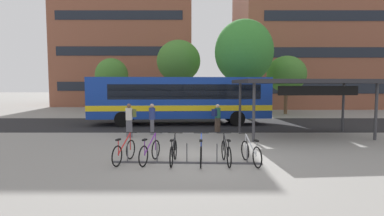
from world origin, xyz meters
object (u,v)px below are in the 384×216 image
Objects in this scene: commuter_olive_pack_2 at (130,118)px; street_tree_0 at (179,61)px; parked_bicycle_red_0 at (124,152)px; commuter_navy_pack_0 at (217,116)px; parked_bicycle_black_4 at (226,153)px; street_tree_2 at (112,75)px; parked_bicycle_blue_3 at (201,153)px; street_tree_1 at (287,74)px; city_bus at (179,98)px; parked_bicycle_silver_5 at (251,153)px; commuter_teal_pack_1 at (152,117)px; street_tree_3 at (244,52)px; parked_bicycle_black_2 at (174,152)px; transit_shelter at (305,83)px; parked_bicycle_purple_1 at (150,152)px.

commuter_olive_pack_2 is 0.25× the size of street_tree_0.
parked_bicycle_red_0 is 1.06× the size of commuter_navy_pack_0.
parked_bicycle_black_4 is 21.58m from street_tree_2.
commuter_olive_pack_2 reaches higher than parked_bicycle_blue_3.
parked_bicycle_red_0 is 0.24× the size of street_tree_0.
street_tree_1 is (11.09, 17.20, 3.32)m from parked_bicycle_red_0.
city_bus is 7.16× the size of parked_bicycle_silver_5.
commuter_teal_pack_1 is at bearing 25.44° from parked_bicycle_black_4.
parked_bicycle_silver_5 is at bearing -78.69° from parked_bicycle_red_0.
street_tree_2 is (-6.71, 1.48, -1.26)m from street_tree_0.
parked_bicycle_blue_3 is 0.21× the size of street_tree_3.
parked_bicycle_black_4 is 18.52m from street_tree_0.
street_tree_1 is 16.83m from street_tree_2.
parked_bicycle_blue_3 is 0.32× the size of street_tree_2.
commuter_olive_pack_2 is at bearing -71.40° from street_tree_2.
commuter_teal_pack_1 reaches higher than commuter_navy_pack_0.
city_bus is at bearing -149.19° from commuter_olive_pack_2.
parked_bicycle_black_2 is at bearing 90.66° from parked_bicycle_blue_3.
transit_shelter is 9.22m from commuter_olive_pack_2.
street_tree_3 reaches higher than parked_bicycle_black_4.
street_tree_1 reaches higher than parked_bicycle_purple_1.
street_tree_0 is at bearing 177.32° from street_tree_1.
parked_bicycle_blue_3 and parked_bicycle_black_4 have the same top height.
commuter_navy_pack_0 reaches higher than parked_bicycle_purple_1.
commuter_olive_pack_2 is (-4.65, -1.71, 0.08)m from commuter_navy_pack_0.
transit_shelter is at bearing -60.25° from street_tree_0.
commuter_navy_pack_0 reaches higher than parked_bicycle_silver_5.
parked_bicycle_silver_5 is (1.69, -0.03, 0.00)m from parked_bicycle_blue_3.
street_tree_0 is at bearing -12.43° from street_tree_2.
parked_bicycle_purple_1 is 7.34m from commuter_navy_pack_0.
street_tree_0 reaches higher than commuter_teal_pack_1.
parked_bicycle_black_4 is 0.32× the size of street_tree_1.
city_bus reaches higher than parked_bicycle_black_2.
street_tree_2 is at bearing 34.89° from parked_bicycle_purple_1.
street_tree_0 reaches higher than street_tree_1.
parked_bicycle_silver_5 is 1.06× the size of commuter_navy_pack_0.
city_bus is at bearing 140.46° from transit_shelter.
commuter_olive_pack_2 is at bearing 23.33° from parked_bicycle_red_0.
transit_shelter is 14.44m from street_tree_0.
street_tree_1 is (9.38, 17.30, 3.32)m from parked_bicycle_black_2.
street_tree_2 is (-9.14, 19.27, 3.28)m from parked_bicycle_black_4.
commuter_teal_pack_1 is at bearing -176.85° from commuter_olive_pack_2.
transit_shelter is at bearing -43.01° from parked_bicycle_blue_3.
street_tree_0 is at bearing 7.67° from parked_bicycle_blue_3.
street_tree_3 is (4.03, 14.83, 5.08)m from parked_bicycle_blue_3.
parked_bicycle_black_4 is at bearing 75.38° from parked_bicycle_silver_5.
commuter_navy_pack_0 is (-4.39, 1.43, -1.88)m from transit_shelter.
parked_bicycle_black_2 is at bearing -108.58° from street_tree_3.
parked_bicycle_black_2 is at bearing 82.62° from commuter_olive_pack_2.
parked_bicycle_black_2 is 1.08× the size of commuter_navy_pack_0.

